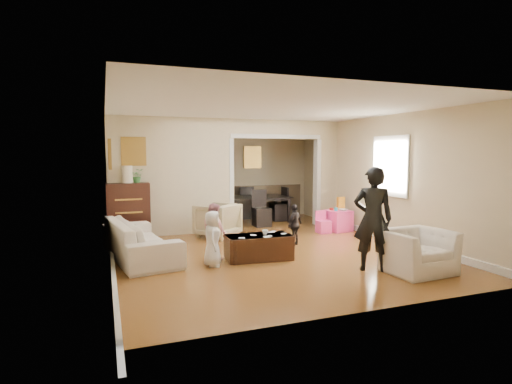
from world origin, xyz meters
name	(u,v)px	position (x,y,z in m)	size (l,w,h in m)	color
floor	(260,246)	(0.00, 0.00, 0.00)	(7.00, 7.00, 0.00)	#976227
partition_left	(173,176)	(-1.38, 1.80, 1.30)	(2.75, 0.18, 2.60)	#BDAD8B
partition_right	(325,173)	(2.48, 1.80, 1.30)	(0.55, 0.18, 2.60)	#BDAD8B
partition_header	(276,128)	(1.10, 1.80, 2.42)	(2.22, 0.18, 0.35)	#BDAD8B
window_pane	(390,166)	(2.73, -0.40, 1.55)	(0.03, 0.95, 1.10)	white
framed_art_partition	(134,151)	(-2.20, 1.70, 1.85)	(0.45, 0.03, 0.55)	brown
framed_art_sofa_wall	(110,154)	(-2.71, -0.60, 1.80)	(0.03, 0.55, 0.40)	brown
framed_art_alcove	(252,157)	(1.10, 3.44, 1.70)	(0.45, 0.03, 0.55)	brown
sofa	(140,239)	(-2.26, -0.09, 0.33)	(2.26, 0.88, 0.66)	white
armchair_back	(217,220)	(-0.53, 1.18, 0.37)	(0.78, 0.80, 0.73)	tan
armchair_front	(416,251)	(1.63, -2.43, 0.32)	(0.99, 0.86, 0.64)	white
dresser	(128,211)	(-2.34, 1.64, 0.60)	(0.87, 0.49, 1.19)	#361410
table_lamp	(127,174)	(-2.34, 1.64, 1.37)	(0.22, 0.22, 0.36)	beige
potted_plant	(137,176)	(-2.14, 1.64, 1.34)	(0.26, 0.23, 0.29)	#3C7C37
coffee_table	(259,247)	(-0.35, -0.87, 0.21)	(1.11, 0.55, 0.42)	#371D11
coffee_cup	(265,233)	(-0.25, -0.92, 0.46)	(0.10, 0.10, 0.09)	silver
play_table	(338,221)	(2.30, 0.86, 0.24)	(0.50, 0.50, 0.48)	#F94194
cereal_box	(341,203)	(2.42, 0.96, 0.63)	(0.20, 0.07, 0.30)	yellow
cyan_cup	(336,209)	(2.20, 0.81, 0.52)	(0.08, 0.08, 0.08)	#26A0C0
toy_block	(331,209)	(2.18, 0.98, 0.51)	(0.08, 0.06, 0.05)	red
play_bowl	(343,210)	(2.35, 0.74, 0.50)	(0.20, 0.20, 0.05)	silver
dining_table	(253,209)	(0.84, 2.71, 0.34)	(1.91, 1.06, 0.67)	black
adult_person	(373,219)	(1.05, -2.13, 0.81)	(0.59, 0.39, 1.61)	black
child_kneel_a	(212,239)	(-1.20, -1.02, 0.45)	(0.44, 0.28, 0.90)	white
child_kneel_b	(214,231)	(-1.05, -0.57, 0.48)	(0.47, 0.36, 0.96)	#CD808C
child_toddler	(295,225)	(0.70, -0.12, 0.41)	(0.48, 0.20, 0.81)	black
craft_papers	(265,235)	(-0.24, -0.90, 0.42)	(0.91, 0.52, 0.00)	white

